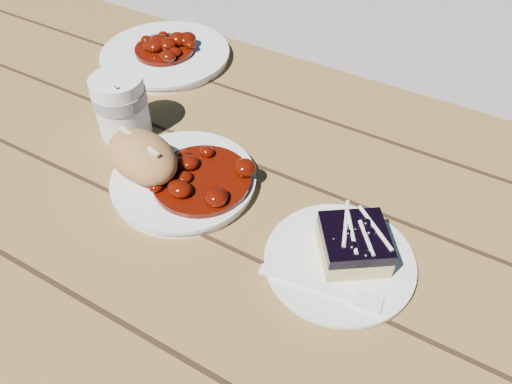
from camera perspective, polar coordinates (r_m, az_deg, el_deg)
The scene contains 11 objects.
ground at distance 1.46m, azimuth -10.99°, elevation -17.52°, with size 60.00×60.00×0.00m, color gray.
picnic_table at distance 0.98m, azimuth -15.69°, elevation -1.59°, with size 2.00×1.55×0.75m.
main_plate at distance 0.76m, azimuth -8.23°, elevation 1.24°, with size 0.21×0.21×0.02m, color white.
goulash_stew at distance 0.73m, azimuth -6.33°, elevation 2.29°, with size 0.15×0.15×0.04m, color #550C03, non-canonical shape.
bread_roll at distance 0.75m, azimuth -12.86°, elevation 3.98°, with size 0.13×0.08×0.06m, color #AD7A42.
dessert_plate at distance 0.66m, azimuth 9.49°, elevation -7.90°, with size 0.19×0.19×0.01m, color white.
blueberry_cake at distance 0.65m, azimuth 11.12°, elevation -5.83°, with size 0.11×0.11×0.05m.
fork_dessert at distance 0.63m, azimuth 5.89°, elevation -10.32°, with size 0.03×0.16×0.01m, color white, non-canonical shape.
coffee_cup at distance 0.85m, azimuth -15.12°, elevation 9.43°, with size 0.08×0.08×0.11m, color white.
second_plate at distance 1.05m, azimuth -10.31°, elevation 15.10°, with size 0.25×0.25×0.02m, color white.
second_stew at distance 1.04m, azimuth -10.52°, elevation 16.47°, with size 0.12×0.12×0.04m, color #550C03, non-canonical shape.
Camera 1 is at (0.55, -0.42, 1.28)m, focal length 35.00 mm.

